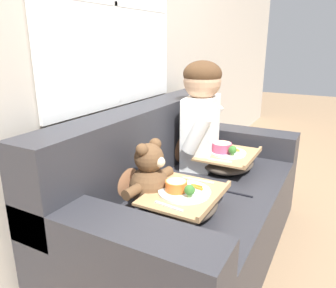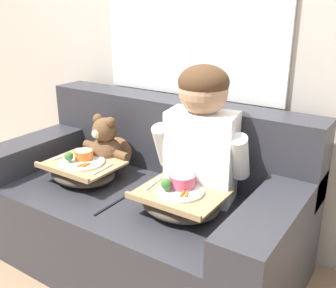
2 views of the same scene
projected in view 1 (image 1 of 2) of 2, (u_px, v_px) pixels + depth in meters
ground_plane at (192, 252)px, 2.02m from camera, size 14.00×14.00×0.00m
wall_back_with_window at (110, 31)px, 1.88m from camera, size 8.00×0.08×2.60m
couch at (184, 203)px, 1.95m from camera, size 1.73×0.90×0.88m
throw_pillow_behind_child at (177, 139)px, 2.23m from camera, size 0.33×0.16×0.34m
throw_pillow_behind_teddy at (121, 170)px, 1.69m from camera, size 0.30×0.14×0.31m
child_figure at (202, 110)px, 2.09m from camera, size 0.50×0.27×0.68m
teddy_bear at (150, 178)px, 1.62m from camera, size 0.36×0.25×0.34m
lap_tray_child at (228, 160)px, 2.10m from camera, size 0.40×0.33×0.18m
lap_tray_teddy at (184, 202)px, 1.56m from camera, size 0.41×0.32×0.18m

